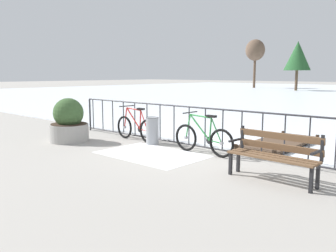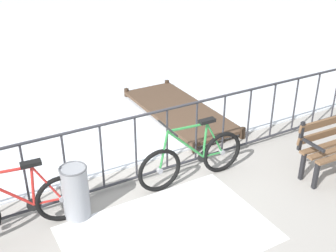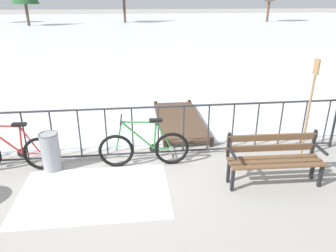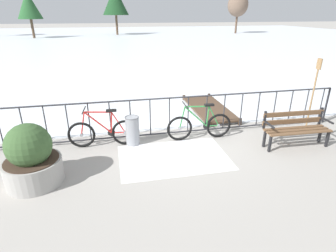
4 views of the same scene
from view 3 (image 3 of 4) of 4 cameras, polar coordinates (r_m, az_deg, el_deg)
name	(u,v)px [view 3 (image 3 of 4)]	position (r m, az deg, el deg)	size (l,w,h in m)	color
ground_plane	(121,157)	(6.50, -8.47, -5.64)	(160.00, 160.00, 0.00)	#9E9991
frozen_pond	(127,28)	(34.28, -7.48, 17.14)	(80.00, 56.00, 0.03)	silver
snow_patch	(94,193)	(5.50, -13.12, -11.60)	(2.47, 1.63, 0.01)	white
railing_fence	(119,132)	(6.25, -8.76, -1.10)	(9.06, 0.06, 1.07)	#2D2D33
bicycle_near_railing	(12,153)	(6.48, -26.32, -4.30)	(1.71, 0.52, 0.97)	black
bicycle_second	(144,148)	(6.00, -4.30, -3.95)	(1.71, 0.52, 0.97)	black
park_bench	(274,155)	(5.70, 18.55, -5.02)	(1.62, 0.53, 0.89)	brown
trash_bin	(51,151)	(6.23, -20.39, -4.31)	(0.35, 0.35, 0.73)	gray
oar_upright	(310,103)	(6.59, 24.22, 3.73)	(0.04, 0.16, 1.98)	#937047
wooden_dock	(179,120)	(8.01, 2.07, 1.10)	(1.10, 2.77, 0.20)	#4C3828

